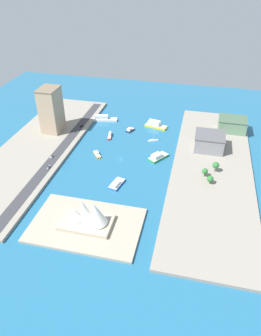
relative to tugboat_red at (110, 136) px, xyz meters
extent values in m
plane|color=#23668E|center=(-21.82, 38.92, -1.44)|extent=(440.00, 440.00, 0.00)
cube|color=gray|center=(-106.89, 38.92, -0.18)|extent=(70.00, 240.00, 2.53)
cube|color=gray|center=(63.26, 38.92, -0.18)|extent=(70.00, 240.00, 2.53)
cube|color=#A89E89|center=(-20.89, 130.50, -0.44)|extent=(78.35, 51.03, 2.00)
cube|color=#38383D|center=(38.23, 38.92, 1.16)|extent=(9.68, 228.00, 0.15)
cube|color=red|center=(-0.05, 0.30, -0.55)|extent=(5.79, 14.60, 1.78)
cone|color=red|center=(-1.30, 7.78, -0.55)|extent=(1.84, 1.84, 1.60)
cube|color=white|center=(0.29, -1.71, 1.41)|extent=(3.39, 7.74, 2.14)
cube|color=beige|center=(-0.05, 0.30, 0.39)|extent=(5.56, 14.01, 0.10)
cube|color=#1E284C|center=(-18.15, -17.92, -0.45)|extent=(8.53, 11.07, 1.97)
cone|color=#1E284C|center=(-20.45, -22.93, -0.45)|extent=(2.35, 2.35, 1.77)
cube|color=white|center=(-17.40, -16.29, 1.62)|extent=(5.15, 5.25, 2.17)
cube|color=beige|center=(-18.15, -17.92, 0.58)|extent=(8.19, 10.63, 0.10)
cube|color=orange|center=(1.51, 38.05, -0.74)|extent=(11.20, 12.78, 1.41)
cone|color=orange|center=(-2.82, 43.55, -0.74)|extent=(1.78, 1.78, 1.27)
cube|color=white|center=(2.31, 37.03, 0.86)|extent=(5.98, 6.43, 1.78)
cube|color=beige|center=(1.51, 38.05, 0.02)|extent=(10.76, 12.27, 0.10)
cube|color=silver|center=(16.09, -36.22, -0.21)|extent=(28.20, 13.31, 2.47)
cone|color=silver|center=(2.16, -39.21, -0.21)|extent=(2.64, 2.64, 2.22)
cube|color=white|center=(20.14, -35.35, 3.21)|extent=(15.60, 8.10, 4.37)
cube|color=beige|center=(16.09, -36.22, 1.08)|extent=(27.07, 12.78, 0.10)
cube|color=#2D8C4C|center=(-56.87, 29.92, -0.33)|extent=(19.12, 22.29, 2.21)
cone|color=#2D8C4C|center=(-63.09, 20.79, -0.33)|extent=(2.77, 2.77, 1.99)
cube|color=white|center=(-55.42, 32.07, 2.52)|extent=(10.71, 11.43, 3.50)
cube|color=beige|center=(-56.87, 29.92, 0.82)|extent=(18.35, 21.40, 0.10)
cube|color=white|center=(-46.51, -1.82, -0.96)|extent=(10.14, 6.78, 0.97)
cone|color=white|center=(-51.29, -4.33, -0.96)|extent=(1.18, 1.18, 0.87)
cube|color=white|center=(-45.41, -1.24, 0.02)|extent=(4.82, 3.46, 0.98)
cube|color=beige|center=(-46.51, -1.82, -0.42)|extent=(9.74, 6.51, 0.10)
cylinder|color=silver|center=(-46.96, -2.06, 5.39)|extent=(0.24, 0.24, 11.73)
cube|color=blue|center=(-29.38, 79.03, -0.51)|extent=(11.54, 18.51, 1.87)
cone|color=blue|center=(-31.38, 70.16, -0.51)|extent=(2.01, 2.01, 1.68)
cube|color=white|center=(-28.73, 81.91, 1.43)|extent=(7.14, 9.97, 2.01)
cube|color=beige|center=(-29.38, 79.03, 0.48)|extent=(11.08, 17.77, 0.10)
cube|color=yellow|center=(-44.21, -33.24, -0.23)|extent=(25.64, 13.81, 2.41)
cone|color=yellow|center=(-56.70, -30.29, -0.23)|extent=(2.61, 2.61, 2.17)
cube|color=white|center=(-41.87, -33.79, 3.53)|extent=(14.22, 9.28, 5.10)
cube|color=beige|center=(-44.21, -33.24, 1.02)|extent=(24.62, 13.26, 0.10)
cube|color=slate|center=(-125.46, -40.00, 7.64)|extent=(28.33, 22.56, 13.11)
cube|color=#47624A|center=(-125.46, -40.00, 14.60)|extent=(29.47, 23.46, 0.80)
cube|color=gray|center=(-102.43, 4.95, 8.47)|extent=(27.26, 25.65, 14.77)
cube|color=#59595C|center=(-102.43, 4.95, 16.25)|extent=(28.35, 26.67, 0.80)
cube|color=tan|center=(61.91, 3.45, 24.12)|extent=(18.21, 24.06, 46.06)
cube|color=#7C6B55|center=(61.91, 3.45, 47.55)|extent=(18.93, 25.03, 0.80)
cylinder|color=black|center=(36.75, 70.13, 1.56)|extent=(0.27, 0.65, 0.64)
cylinder|color=black|center=(35.23, 70.08, 1.56)|extent=(0.27, 0.65, 0.64)
cylinder|color=black|center=(36.63, 73.77, 1.56)|extent=(0.27, 0.65, 0.64)
cylinder|color=black|center=(35.11, 73.72, 1.56)|extent=(0.27, 0.65, 0.64)
cube|color=#B7B7BC|center=(35.93, 71.92, 1.81)|extent=(1.90, 5.26, 0.70)
cube|color=#262D38|center=(35.92, 72.18, 2.42)|extent=(1.61, 2.96, 0.51)
cylinder|color=black|center=(39.85, 56.78, 1.56)|extent=(0.27, 0.65, 0.64)
cylinder|color=black|center=(41.58, 56.72, 1.56)|extent=(0.27, 0.65, 0.64)
cylinder|color=black|center=(39.73, 53.33, 1.56)|extent=(0.27, 0.65, 0.64)
cylinder|color=black|center=(41.46, 53.27, 1.56)|extent=(0.27, 0.65, 0.64)
cube|color=white|center=(40.65, 55.03, 1.87)|extent=(2.09, 5.00, 0.82)
cube|color=#262D38|center=(40.65, 54.78, 2.55)|extent=(1.79, 2.82, 0.53)
cylinder|color=black|center=(37.04, -13.04, 1.56)|extent=(0.27, 0.65, 0.64)
cylinder|color=black|center=(35.26, -13.11, 1.56)|extent=(0.27, 0.65, 0.64)
cylinder|color=black|center=(36.92, -9.81, 1.56)|extent=(0.27, 0.65, 0.64)
cylinder|color=black|center=(35.14, -9.87, 1.56)|extent=(0.27, 0.65, 0.64)
cube|color=black|center=(36.09, -11.46, 1.87)|extent=(2.15, 4.70, 0.82)
cube|color=#262D38|center=(36.08, -11.23, 2.60)|extent=(1.84, 2.65, 0.63)
cylinder|color=black|center=(32.40, 13.61, 3.84)|extent=(0.18, 0.18, 5.50)
cube|color=black|center=(32.40, 13.61, 7.09)|extent=(0.36, 0.36, 1.00)
sphere|color=red|center=(32.40, 13.61, 7.44)|extent=(0.24, 0.24, 0.24)
sphere|color=yellow|center=(32.40, 13.61, 7.09)|extent=(0.24, 0.24, 0.24)
sphere|color=green|center=(32.40, 13.61, 6.74)|extent=(0.24, 0.24, 0.24)
cube|color=#BCAD93|center=(-20.89, 130.50, 2.06)|extent=(37.22, 22.58, 3.00)
cone|color=white|center=(-28.74, 130.50, 12.50)|extent=(16.39, 13.49, 19.95)
cone|color=white|center=(-20.89, 130.50, 13.08)|extent=(13.44, 9.90, 20.60)
cone|color=white|center=(-13.90, 130.50, 8.45)|extent=(10.37, 8.59, 11.30)
cylinder|color=brown|center=(-109.07, 44.00, 3.27)|extent=(0.50, 0.50, 4.36)
sphere|color=#2D7233|center=(-109.07, 44.00, 7.83)|extent=(5.94, 5.94, 5.94)
cylinder|color=brown|center=(-100.32, 53.33, 2.77)|extent=(0.50, 0.50, 3.35)
sphere|color=#2D7233|center=(-100.32, 53.33, 6.50)|extent=(5.14, 5.14, 5.14)
cylinder|color=brown|center=(-105.10, 62.77, 2.46)|extent=(0.50, 0.50, 2.75)
sphere|color=#2D7233|center=(-105.10, 62.77, 5.98)|extent=(5.36, 5.36, 5.36)
camera|label=1|loc=(-88.45, 279.63, 159.56)|focal=33.43mm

